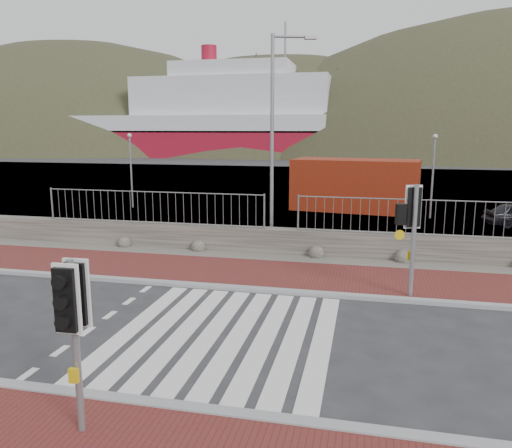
% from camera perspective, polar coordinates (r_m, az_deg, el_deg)
% --- Properties ---
extents(ground, '(220.00, 220.00, 0.00)m').
position_cam_1_polar(ground, '(11.09, -3.64, -12.52)').
color(ground, '#28282B').
rests_on(ground, ground).
extents(sidewalk_far, '(40.00, 3.00, 0.08)m').
position_cam_1_polar(sidewalk_far, '(15.19, 1.12, -5.79)').
color(sidewalk_far, maroon).
rests_on(sidewalk_far, ground).
extents(kerb_near, '(40.00, 0.25, 0.12)m').
position_cam_1_polar(kerb_near, '(8.54, -9.62, -19.91)').
color(kerb_near, gray).
rests_on(kerb_near, ground).
extents(kerb_far, '(40.00, 0.25, 0.12)m').
position_cam_1_polar(kerb_far, '(13.79, -0.13, -7.50)').
color(kerb_far, gray).
rests_on(kerb_far, ground).
extents(zebra_crossing, '(4.62, 5.60, 0.01)m').
position_cam_1_polar(zebra_crossing, '(11.09, -3.64, -12.49)').
color(zebra_crossing, silver).
rests_on(zebra_crossing, ground).
extents(gravel_strip, '(40.00, 1.50, 0.06)m').
position_cam_1_polar(gravel_strip, '(17.08, 2.47, -3.94)').
color(gravel_strip, '#59544C').
rests_on(gravel_strip, ground).
extents(stone_wall, '(40.00, 0.60, 0.90)m').
position_cam_1_polar(stone_wall, '(17.75, 2.94, -1.98)').
color(stone_wall, '#46413A').
rests_on(stone_wall, ground).
extents(railing, '(18.07, 0.07, 1.22)m').
position_cam_1_polar(railing, '(17.35, 2.90, 2.33)').
color(railing, gray).
rests_on(railing, stone_wall).
extents(quay, '(120.00, 40.00, 0.50)m').
position_cam_1_polar(quay, '(38.02, 8.20, 4.15)').
color(quay, '#4C4C4F').
rests_on(quay, ground).
extents(water, '(220.00, 50.00, 0.05)m').
position_cam_1_polar(water, '(72.85, 10.41, 7.27)').
color(water, '#3F4C54').
rests_on(water, ground).
extents(ferry, '(50.00, 16.00, 20.00)m').
position_cam_1_polar(ferry, '(82.40, -7.05, 11.50)').
color(ferry, maroon).
rests_on(ferry, ground).
extents(hills_backdrop, '(254.00, 90.00, 100.00)m').
position_cam_1_polar(hills_backdrop, '(101.52, 14.37, -5.13)').
color(hills_backdrop, '#2C331F').
rests_on(hills_backdrop, ground).
extents(traffic_signal_near, '(0.39, 0.24, 2.65)m').
position_cam_1_polar(traffic_signal_near, '(7.47, -20.13, -9.31)').
color(traffic_signal_near, gray).
rests_on(traffic_signal_near, ground).
extents(traffic_signal_far, '(0.74, 0.42, 3.01)m').
position_cam_1_polar(traffic_signal_far, '(13.31, 17.53, 0.75)').
color(traffic_signal_far, gray).
rests_on(traffic_signal_far, ground).
extents(streetlight, '(1.58, 0.62, 7.62)m').
position_cam_1_polar(streetlight, '(18.19, 2.26, 10.53)').
color(streetlight, gray).
rests_on(streetlight, ground).
extents(shipping_container, '(6.92, 3.65, 2.75)m').
position_cam_1_polar(shipping_container, '(27.61, 11.24, 4.41)').
color(shipping_container, maroon).
rests_on(shipping_container, ground).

